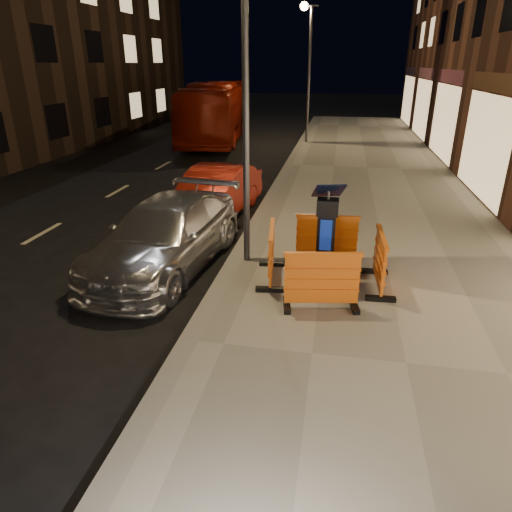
% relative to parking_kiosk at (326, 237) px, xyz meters
% --- Properties ---
extents(ground_plane, '(120.00, 120.00, 0.00)m').
position_rel_parking_kiosk_xyz_m(ground_plane, '(-1.80, -2.25, -1.01)').
color(ground_plane, black).
rests_on(ground_plane, ground).
extents(sidewalk, '(6.00, 60.00, 0.15)m').
position_rel_parking_kiosk_xyz_m(sidewalk, '(1.20, -2.25, -0.94)').
color(sidewalk, gray).
rests_on(sidewalk, ground).
extents(kerb, '(0.30, 60.00, 0.15)m').
position_rel_parking_kiosk_xyz_m(kerb, '(-1.80, -2.25, -0.94)').
color(kerb, slate).
rests_on(kerb, ground).
extents(parking_kiosk, '(0.59, 0.59, 1.72)m').
position_rel_parking_kiosk_xyz_m(parking_kiosk, '(0.00, 0.00, 0.00)').
color(parking_kiosk, black).
rests_on(parking_kiosk, sidewalk).
extents(barrier_front, '(1.30, 0.71, 0.96)m').
position_rel_parking_kiosk_xyz_m(barrier_front, '(0.00, -0.95, -0.38)').
color(barrier_front, orange).
rests_on(barrier_front, sidewalk).
extents(barrier_back, '(1.25, 0.54, 0.96)m').
position_rel_parking_kiosk_xyz_m(barrier_back, '(0.00, 0.95, -0.38)').
color(barrier_back, orange).
rests_on(barrier_back, sidewalk).
extents(barrier_kerbside, '(0.64, 1.28, 0.96)m').
position_rel_parking_kiosk_xyz_m(barrier_kerbside, '(-0.95, 0.00, -0.38)').
color(barrier_kerbside, orange).
rests_on(barrier_kerbside, sidewalk).
extents(barrier_bldgside, '(0.56, 1.25, 0.96)m').
position_rel_parking_kiosk_xyz_m(barrier_bldgside, '(0.95, 0.00, -0.38)').
color(barrier_bldgside, orange).
rests_on(barrier_bldgside, sidewalk).
extents(car_silver, '(2.36, 4.75, 1.33)m').
position_rel_parking_kiosk_xyz_m(car_silver, '(-3.13, 0.46, -1.01)').
color(car_silver, '#BCBCC1').
rests_on(car_silver, ground).
extents(car_red, '(1.94, 4.08, 1.29)m').
position_rel_parking_kiosk_xyz_m(car_red, '(-3.04, 3.81, -1.01)').
color(car_red, maroon).
rests_on(car_red, ground).
extents(bus_doubledecker, '(3.75, 10.63, 2.90)m').
position_rel_parking_kiosk_xyz_m(bus_doubledecker, '(-6.33, 16.46, -1.01)').
color(bus_doubledecker, maroon).
rests_on(bus_doubledecker, ground).
extents(street_lamp_mid, '(0.12, 0.12, 6.00)m').
position_rel_parking_kiosk_xyz_m(street_lamp_mid, '(-1.55, 0.75, 2.14)').
color(street_lamp_mid, '#3F3F44').
rests_on(street_lamp_mid, sidewalk).
extents(street_lamp_far, '(0.12, 0.12, 6.00)m').
position_rel_parking_kiosk_xyz_m(street_lamp_far, '(-1.55, 15.75, 2.14)').
color(street_lamp_far, '#3F3F44').
rests_on(street_lamp_far, sidewalk).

